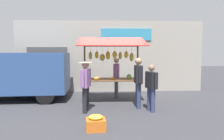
# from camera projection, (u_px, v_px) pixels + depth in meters

# --- Properties ---
(ground_plane) EXTENTS (40.00, 40.00, 0.00)m
(ground_plane) POSITION_uv_depth(u_px,v_px,m) (112.00, 102.00, 7.90)
(ground_plane) COLOR #38383D
(street_backdrop) EXTENTS (9.00, 0.30, 3.40)m
(street_backdrop) POSITION_uv_depth(u_px,v_px,m) (109.00, 56.00, 9.94)
(street_backdrop) COLOR #9E998E
(street_backdrop) RESTS_ON ground
(market_stall) EXTENTS (2.50, 1.46, 2.50)m
(market_stall) POSITION_uv_depth(u_px,v_px,m) (112.00, 61.00, 7.82)
(market_stall) COLOR brown
(market_stall) RESTS_ON ground
(vendor_with_sunhat) EXTENTS (0.44, 0.71, 1.68)m
(vendor_with_sunhat) POSITION_uv_depth(u_px,v_px,m) (116.00, 74.00, 8.57)
(vendor_with_sunhat) COLOR #4C4C51
(vendor_with_sunhat) RESTS_ON ground
(shopper_with_shopping_bag) EXTENTS (0.23, 0.72, 1.71)m
(shopper_with_shopping_bag) POSITION_uv_depth(u_px,v_px,m) (138.00, 79.00, 6.95)
(shopper_with_shopping_bag) COLOR navy
(shopper_with_shopping_bag) RESTS_ON ground
(shopper_with_ponytail) EXTENTS (0.42, 0.68, 1.62)m
(shopper_with_ponytail) POSITION_uv_depth(u_px,v_px,m) (86.00, 82.00, 6.43)
(shopper_with_ponytail) COLOR #232328
(shopper_with_ponytail) RESTS_ON ground
(shopper_in_striped_shirt) EXTENTS (0.33, 0.64, 1.51)m
(shopper_in_striped_shirt) POSITION_uv_depth(u_px,v_px,m) (151.00, 85.00, 6.52)
(shopper_in_striped_shirt) COLOR navy
(shopper_in_striped_shirt) RESTS_ON ground
(parked_van) EXTENTS (4.49, 2.06, 1.88)m
(parked_van) POSITION_uv_depth(u_px,v_px,m) (7.00, 72.00, 8.09)
(parked_van) COLOR #2D4C84
(parked_van) RESTS_ON ground
(produce_crate_near) EXTENTS (0.51, 0.46, 0.38)m
(produce_crate_near) POSITION_uv_depth(u_px,v_px,m) (96.00, 123.00, 4.99)
(produce_crate_near) COLOR #D1661E
(produce_crate_near) RESTS_ON ground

